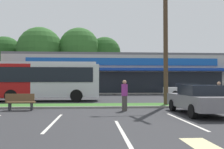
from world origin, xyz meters
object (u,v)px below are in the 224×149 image
city_bus (27,80)px  car_3 (52,90)px  car_1 (185,89)px  bus_stop_bench (20,101)px  car_4 (199,99)px  pedestrian_far (219,95)px  utility_pole (164,22)px  pedestrian_by_pole (125,95)px

city_bus → car_3: city_bus is taller
city_bus → car_3: (1.11, 6.30, -1.00)m
car_1 → bus_stop_bench: bearing=43.1°
bus_stop_bench → car_4: car_4 is taller
car_4 → pedestrian_far: (2.11, 2.24, 0.06)m
utility_pole → pedestrian_by_pole: utility_pole is taller
car_1 → car_4: bearing=72.7°
car_1 → pedestrian_by_pole: bearing=58.9°
utility_pole → car_1: (5.52, 11.42, -4.86)m
city_bus → pedestrian_far: size_ratio=7.47×
pedestrian_far → car_4: bearing=-78.6°
pedestrian_by_pole → car_4: bearing=-90.6°
city_bus → pedestrian_by_pole: city_bus is taller
bus_stop_bench → car_4: bearing=165.2°
car_4 → pedestrian_by_pole: size_ratio=2.77×
car_1 → car_3: 14.67m
car_1 → pedestrian_far: (-2.83, -13.63, 0.06)m
utility_pole → bus_stop_bench: size_ratio=6.59×
car_1 → pedestrian_by_pole: (-8.47, -14.03, 0.10)m
city_bus → pedestrian_far: bearing=-29.6°
car_3 → car_1: bearing=179.7°
city_bus → car_4: 14.55m
city_bus → bus_stop_bench: size_ratio=7.58×
utility_pole → car_1: 13.58m
pedestrian_far → city_bus: bearing=-155.1°
bus_stop_bench → car_3: car_3 is taller
utility_pole → pedestrian_far: size_ratio=6.49×
bus_stop_bench → car_4: size_ratio=0.34×
city_bus → car_1: 17.00m
car_4 → pedestrian_by_pole: pedestrian_by_pole is taller
city_bus → bus_stop_bench: 7.42m
car_1 → car_3: car_3 is taller
city_bus → car_4: bearing=-41.5°
car_1 → pedestrian_far: bearing=78.2°
pedestrian_by_pole → car_1: bearing=-4.3°
utility_pole → car_1: bearing=64.2°
utility_pole → city_bus: bearing=153.1°
utility_pole → car_4: 6.62m
bus_stop_bench → pedestrian_by_pole: pedestrian_by_pole is taller
car_1 → car_4: size_ratio=0.93×
utility_pole → car_3: (-9.16, 11.50, -4.86)m
car_3 → pedestrian_by_pole: (6.20, -14.12, 0.10)m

